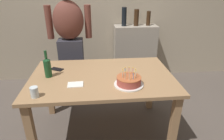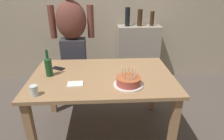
{
  "view_description": "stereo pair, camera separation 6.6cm",
  "coord_description": "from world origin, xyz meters",
  "px_view_note": "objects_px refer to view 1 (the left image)",
  "views": [
    {
      "loc": [
        -0.06,
        -1.84,
        1.63
      ],
      "look_at": [
        0.1,
        -0.1,
        0.84
      ],
      "focal_mm": 30.9,
      "sensor_mm": 36.0,
      "label": 1
    },
    {
      "loc": [
        0.0,
        -1.85,
        1.63
      ],
      "look_at": [
        0.1,
        -0.1,
        0.84
      ],
      "focal_mm": 30.9,
      "sensor_mm": 36.0,
      "label": 2
    }
  ],
  "objects_px": {
    "water_glass_near": "(34,92)",
    "person_man_bearded": "(70,43)",
    "birthday_cake": "(129,81)",
    "cell_phone": "(57,69)",
    "wine_bottle": "(47,67)",
    "napkin_stack": "(75,85)"
  },
  "relations": [
    {
      "from": "wine_bottle",
      "to": "cell_phone",
      "type": "distance_m",
      "value": 0.21
    },
    {
      "from": "person_man_bearded",
      "to": "water_glass_near",
      "type": "bearing_deg",
      "value": 80.98
    },
    {
      "from": "cell_phone",
      "to": "birthday_cake",
      "type": "bearing_deg",
      "value": -2.02
    },
    {
      "from": "napkin_stack",
      "to": "person_man_bearded",
      "type": "bearing_deg",
      "value": 97.93
    },
    {
      "from": "water_glass_near",
      "to": "person_man_bearded",
      "type": "distance_m",
      "value": 1.2
    },
    {
      "from": "birthday_cake",
      "to": "person_man_bearded",
      "type": "relative_size",
      "value": 0.17
    },
    {
      "from": "water_glass_near",
      "to": "cell_phone",
      "type": "relative_size",
      "value": 0.66
    },
    {
      "from": "birthday_cake",
      "to": "water_glass_near",
      "type": "distance_m",
      "value": 0.85
    },
    {
      "from": "water_glass_near",
      "to": "person_man_bearded",
      "type": "bearing_deg",
      "value": 80.98
    },
    {
      "from": "water_glass_near",
      "to": "wine_bottle",
      "type": "bearing_deg",
      "value": 84.83
    },
    {
      "from": "water_glass_near",
      "to": "napkin_stack",
      "type": "distance_m",
      "value": 0.38
    },
    {
      "from": "water_glass_near",
      "to": "wine_bottle",
      "type": "xyz_separation_m",
      "value": [
        0.04,
        0.39,
        0.06
      ]
    },
    {
      "from": "birthday_cake",
      "to": "wine_bottle",
      "type": "distance_m",
      "value": 0.85
    },
    {
      "from": "wine_bottle",
      "to": "cell_phone",
      "type": "xyz_separation_m",
      "value": [
        0.05,
        0.18,
        -0.11
      ]
    },
    {
      "from": "cell_phone",
      "to": "napkin_stack",
      "type": "relative_size",
      "value": 0.96
    },
    {
      "from": "napkin_stack",
      "to": "person_man_bearded",
      "type": "height_order",
      "value": "person_man_bearded"
    },
    {
      "from": "birthday_cake",
      "to": "cell_phone",
      "type": "xyz_separation_m",
      "value": [
        -0.75,
        0.44,
        -0.04
      ]
    },
    {
      "from": "napkin_stack",
      "to": "wine_bottle",
      "type": "bearing_deg",
      "value": 144.22
    },
    {
      "from": "water_glass_near",
      "to": "person_man_bearded",
      "type": "xyz_separation_m",
      "value": [
        0.19,
        1.19,
        0.09
      ]
    },
    {
      "from": "napkin_stack",
      "to": "person_man_bearded",
      "type": "distance_m",
      "value": 1.02
    },
    {
      "from": "wine_bottle",
      "to": "napkin_stack",
      "type": "height_order",
      "value": "wine_bottle"
    },
    {
      "from": "birthday_cake",
      "to": "water_glass_near",
      "type": "xyz_separation_m",
      "value": [
        -0.84,
        -0.14,
        0.01
      ]
    }
  ]
}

